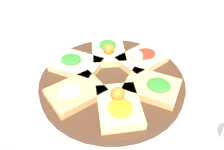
# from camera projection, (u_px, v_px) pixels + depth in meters

# --- Properties ---
(ground_plane) EXTENTS (3.00, 3.00, 0.00)m
(ground_plane) POSITION_uv_depth(u_px,v_px,m) (112.00, 84.00, 0.65)
(ground_plane) COLOR white
(serving_board) EXTENTS (0.42, 0.42, 0.02)m
(serving_board) POSITION_uv_depth(u_px,v_px,m) (112.00, 81.00, 0.64)
(serving_board) COLOR #422819
(serving_board) RESTS_ON ground_plane
(focaccia_slice_0) EXTENTS (0.15, 0.11, 0.03)m
(focaccia_slice_0) POSITION_uv_depth(u_px,v_px,m) (152.00, 87.00, 0.59)
(focaccia_slice_0) COLOR tan
(focaccia_slice_0) RESTS_ON serving_board
(focaccia_slice_1) EXTENTS (0.15, 0.17, 0.05)m
(focaccia_slice_1) POSITION_uv_depth(u_px,v_px,m) (141.00, 59.00, 0.68)
(focaccia_slice_1) COLOR #E5C689
(focaccia_slice_1) RESTS_ON serving_board
(focaccia_slice_2) EXTENTS (0.16, 0.17, 0.05)m
(focaccia_slice_2) POSITION_uv_depth(u_px,v_px,m) (108.00, 51.00, 0.71)
(focaccia_slice_2) COLOR #E5C689
(focaccia_slice_2) RESTS_ON serving_board
(focaccia_slice_3) EXTENTS (0.15, 0.11, 0.03)m
(focaccia_slice_3) POSITION_uv_depth(u_px,v_px,m) (76.00, 64.00, 0.66)
(focaccia_slice_3) COLOR #E5C689
(focaccia_slice_3) RESTS_ON serving_board
(focaccia_slice_4) EXTENTS (0.15, 0.17, 0.03)m
(focaccia_slice_4) POSITION_uv_depth(u_px,v_px,m) (75.00, 92.00, 0.57)
(focaccia_slice_4) COLOR tan
(focaccia_slice_4) RESTS_ON serving_board
(focaccia_slice_5) EXTENTS (0.17, 0.17, 0.05)m
(focaccia_slice_5) POSITION_uv_depth(u_px,v_px,m) (119.00, 105.00, 0.54)
(focaccia_slice_5) COLOR #DBB775
(focaccia_slice_5) RESTS_ON serving_board
(water_glass) EXTENTS (0.06, 0.06, 0.08)m
(water_glass) POSITION_uv_depth(u_px,v_px,m) (129.00, 17.00, 0.89)
(water_glass) COLOR silver
(water_glass) RESTS_ON ground_plane
(napkin_stack) EXTENTS (0.16, 0.14, 0.01)m
(napkin_stack) POSITION_uv_depth(u_px,v_px,m) (57.00, 26.00, 0.91)
(napkin_stack) COLOR white
(napkin_stack) RESTS_ON ground_plane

